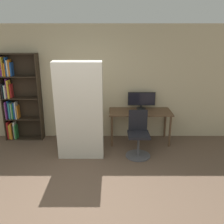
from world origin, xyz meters
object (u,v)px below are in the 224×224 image
(monitor, at_px, (141,100))
(office_chair, at_px, (138,138))
(bookshelf, at_px, (17,99))
(mattress_near, at_px, (79,112))

(monitor, xyz_separation_m, office_chair, (-0.15, -0.91, -0.58))
(monitor, distance_m, bookshelf, 2.96)
(bookshelf, xyz_separation_m, mattress_near, (1.62, -1.05, 0.01))
(office_chair, bearing_deg, monitor, 80.55)
(office_chair, xyz_separation_m, mattress_near, (-1.19, -0.13, 0.61))
(office_chair, relative_size, bookshelf, 0.47)
(monitor, bearing_deg, mattress_near, -142.26)
(monitor, bearing_deg, office_chair, -99.45)
(office_chair, height_order, mattress_near, mattress_near)
(bookshelf, distance_m, mattress_near, 1.93)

